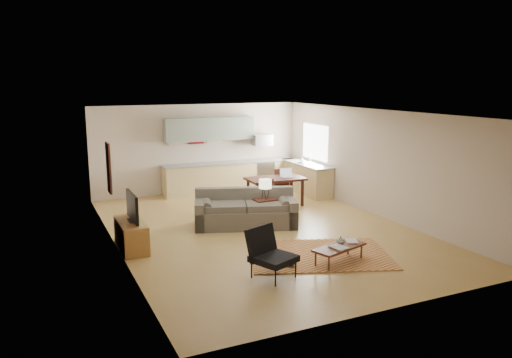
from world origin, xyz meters
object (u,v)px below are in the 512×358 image
sofa (246,208)px  tv_credenza (131,235)px  coffee_table (339,254)px  armchair (274,254)px  dining_table (275,192)px  console_table (265,211)px

sofa → tv_credenza: (-2.78, -0.51, -0.14)m
coffee_table → armchair: (-1.45, -0.13, 0.27)m
coffee_table → armchair: size_ratio=1.27×
tv_credenza → dining_table: size_ratio=0.82×
sofa → armchair: armchair is taller
coffee_table → tv_credenza: tv_credenza is taller
armchair → tv_credenza: bearing=104.5°
dining_table → coffee_table: bearing=-100.1°
sofa → console_table: 0.52m
tv_credenza → console_table: console_table is taller
console_table → dining_table: size_ratio=0.40×
sofa → tv_credenza: sofa is taller
coffee_table → console_table: console_table is taller
sofa → console_table: (0.51, -0.02, -0.12)m
armchair → console_table: armchair is taller
armchair → tv_credenza: (-1.97, 2.59, -0.15)m
coffee_table → tv_credenza: (-3.41, 2.46, 0.13)m
sofa → dining_table: (1.54, 1.48, -0.04)m
sofa → dining_table: bearing=63.1°
coffee_table → dining_table: bearing=61.4°
console_table → coffee_table: bearing=-87.9°
coffee_table → dining_table: (0.90, 4.46, 0.22)m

